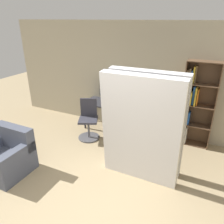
% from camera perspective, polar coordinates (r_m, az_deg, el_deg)
% --- Properties ---
extents(wall_back, '(8.00, 0.06, 2.70)m').
position_cam_1_polar(wall_back, '(5.40, 9.84, 8.12)').
color(wall_back, tan).
rests_on(wall_back, ground).
extents(desk, '(1.14, 0.64, 0.73)m').
position_cam_1_polar(desk, '(5.67, -1.50, 1.47)').
color(desk, '#2D2D33').
rests_on(desk, ground).
extents(monitor, '(0.61, 0.25, 0.52)m').
position_cam_1_polar(monitor, '(5.67, -0.46, 5.59)').
color(monitor, black).
rests_on(monitor, desk).
extents(office_chair, '(0.59, 0.59, 0.97)m').
position_cam_1_polar(office_chair, '(5.34, -6.14, -2.68)').
color(office_chair, '#4C4C51').
rests_on(office_chair, ground).
extents(bookshelf, '(0.70, 0.31, 1.93)m').
position_cam_1_polar(bookshelf, '(5.20, 20.65, 1.80)').
color(bookshelf, brown).
rests_on(bookshelf, ground).
extents(mattress_near, '(1.36, 0.32, 1.98)m').
position_cam_1_polar(mattress_near, '(3.71, 7.52, -4.98)').
color(mattress_near, silver).
rests_on(mattress_near, ground).
extents(mattress_far, '(1.36, 0.31, 1.98)m').
position_cam_1_polar(mattress_far, '(3.98, 8.96, -3.05)').
color(mattress_far, silver).
rests_on(mattress_far, ground).
extents(armchair, '(0.85, 0.80, 0.85)m').
position_cam_1_polar(armchair, '(4.68, -25.70, -10.38)').
color(armchair, '#474C5B').
rests_on(armchair, ground).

